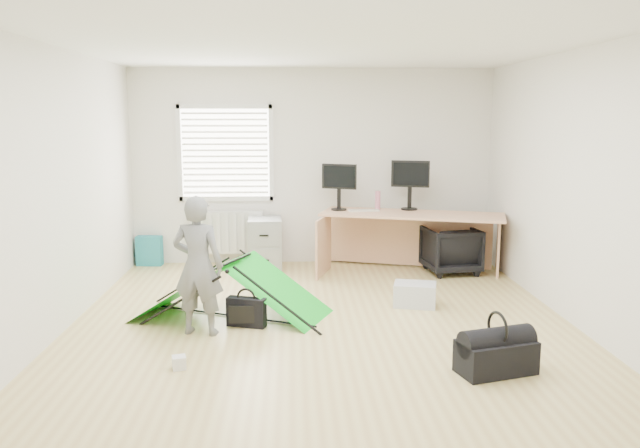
{
  "coord_description": "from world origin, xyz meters",
  "views": [
    {
      "loc": [
        -0.28,
        -5.94,
        2.05
      ],
      "look_at": [
        0.0,
        0.4,
        0.95
      ],
      "focal_mm": 35.0,
      "sensor_mm": 36.0,
      "label": 1
    }
  ],
  "objects_px": {
    "thermos": "(378,200)",
    "kite": "(232,290)",
    "office_chair": "(451,250)",
    "monitor_right": "(410,192)",
    "filing_cabinet": "(265,243)",
    "monitor_left": "(339,193)",
    "desk": "(411,243)",
    "storage_crate": "(415,294)",
    "laptop_bag": "(246,312)",
    "duffel_bag": "(496,357)",
    "person": "(198,266)"
  },
  "relations": [
    {
      "from": "office_chair",
      "to": "kite",
      "type": "height_order",
      "value": "office_chair"
    },
    {
      "from": "monitor_right",
      "to": "storage_crate",
      "type": "bearing_deg",
      "value": -80.34
    },
    {
      "from": "monitor_right",
      "to": "thermos",
      "type": "distance_m",
      "value": 0.44
    },
    {
      "from": "monitor_left",
      "to": "kite",
      "type": "height_order",
      "value": "monitor_left"
    },
    {
      "from": "kite",
      "to": "duffel_bag",
      "type": "height_order",
      "value": "kite"
    },
    {
      "from": "monitor_right",
      "to": "storage_crate",
      "type": "height_order",
      "value": "monitor_right"
    },
    {
      "from": "filing_cabinet",
      "to": "kite",
      "type": "relative_size",
      "value": 0.37
    },
    {
      "from": "office_chair",
      "to": "laptop_bag",
      "type": "bearing_deg",
      "value": 30.87
    },
    {
      "from": "thermos",
      "to": "duffel_bag",
      "type": "bearing_deg",
      "value": -82.43
    },
    {
      "from": "monitor_left",
      "to": "desk",
      "type": "bearing_deg",
      "value": 4.88
    },
    {
      "from": "monitor_left",
      "to": "person",
      "type": "xyz_separation_m",
      "value": [
        -1.51,
        -2.55,
        -0.36
      ]
    },
    {
      "from": "thermos",
      "to": "laptop_bag",
      "type": "xyz_separation_m",
      "value": [
        -1.61,
        -2.38,
        -0.78
      ]
    },
    {
      "from": "desk",
      "to": "kite",
      "type": "height_order",
      "value": "desk"
    },
    {
      "from": "office_chair",
      "to": "kite",
      "type": "relative_size",
      "value": 0.36
    },
    {
      "from": "kite",
      "to": "monitor_right",
      "type": "bearing_deg",
      "value": 67.29
    },
    {
      "from": "desk",
      "to": "office_chair",
      "type": "height_order",
      "value": "desk"
    },
    {
      "from": "person",
      "to": "storage_crate",
      "type": "distance_m",
      "value": 2.42
    },
    {
      "from": "thermos",
      "to": "laptop_bag",
      "type": "relative_size",
      "value": 0.65
    },
    {
      "from": "desk",
      "to": "storage_crate",
      "type": "distance_m",
      "value": 1.48
    },
    {
      "from": "filing_cabinet",
      "to": "office_chair",
      "type": "relative_size",
      "value": 1.02
    },
    {
      "from": "thermos",
      "to": "laptop_bag",
      "type": "distance_m",
      "value": 2.98
    },
    {
      "from": "duffel_bag",
      "to": "kite",
      "type": "bearing_deg",
      "value": 129.91
    },
    {
      "from": "desk",
      "to": "duffel_bag",
      "type": "bearing_deg",
      "value": -71.52
    },
    {
      "from": "person",
      "to": "duffel_bag",
      "type": "distance_m",
      "value": 2.78
    },
    {
      "from": "monitor_right",
      "to": "kite",
      "type": "xyz_separation_m",
      "value": [
        -2.21,
        -2.07,
        -0.75
      ]
    },
    {
      "from": "office_chair",
      "to": "laptop_bag",
      "type": "height_order",
      "value": "office_chair"
    },
    {
      "from": "office_chair",
      "to": "person",
      "type": "xyz_separation_m",
      "value": [
        -2.97,
        -2.23,
        0.36
      ]
    },
    {
      "from": "person",
      "to": "office_chair",
      "type": "bearing_deg",
      "value": -131.54
    },
    {
      "from": "thermos",
      "to": "laptop_bag",
      "type": "bearing_deg",
      "value": -124.1
    },
    {
      "from": "office_chair",
      "to": "duffel_bag",
      "type": "xyz_separation_m",
      "value": [
        -0.45,
        -3.27,
        -0.17
      ]
    },
    {
      "from": "thermos",
      "to": "duffel_bag",
      "type": "height_order",
      "value": "thermos"
    },
    {
      "from": "duffel_bag",
      "to": "laptop_bag",
      "type": "bearing_deg",
      "value": 133.49
    },
    {
      "from": "desk",
      "to": "filing_cabinet",
      "type": "height_order",
      "value": "desk"
    },
    {
      "from": "desk",
      "to": "storage_crate",
      "type": "bearing_deg",
      "value": -81.79
    },
    {
      "from": "filing_cabinet",
      "to": "monitor_left",
      "type": "relative_size",
      "value": 1.44
    },
    {
      "from": "filing_cabinet",
      "to": "monitor_left",
      "type": "bearing_deg",
      "value": -4.82
    },
    {
      "from": "person",
      "to": "thermos",
      "type": "bearing_deg",
      "value": -116.82
    },
    {
      "from": "monitor_left",
      "to": "monitor_right",
      "type": "relative_size",
      "value": 0.94
    },
    {
      "from": "kite",
      "to": "laptop_bag",
      "type": "distance_m",
      "value": 0.37
    },
    {
      "from": "desk",
      "to": "person",
      "type": "bearing_deg",
      "value": -120.45
    },
    {
      "from": "storage_crate",
      "to": "duffel_bag",
      "type": "xyz_separation_m",
      "value": [
        0.3,
        -1.83,
        0.01
      ]
    },
    {
      "from": "storage_crate",
      "to": "laptop_bag",
      "type": "height_order",
      "value": "laptop_bag"
    },
    {
      "from": "thermos",
      "to": "kite",
      "type": "relative_size",
      "value": 0.13
    },
    {
      "from": "office_chair",
      "to": "monitor_right",
      "type": "bearing_deg",
      "value": -40.47
    },
    {
      "from": "thermos",
      "to": "storage_crate",
      "type": "bearing_deg",
      "value": -84.26
    },
    {
      "from": "desk",
      "to": "monitor_right",
      "type": "relative_size",
      "value": 4.6
    },
    {
      "from": "filing_cabinet",
      "to": "kite",
      "type": "distance_m",
      "value": 2.14
    },
    {
      "from": "kite",
      "to": "laptop_bag",
      "type": "bearing_deg",
      "value": -36.17
    },
    {
      "from": "storage_crate",
      "to": "filing_cabinet",
      "type": "bearing_deg",
      "value": 133.32
    },
    {
      "from": "filing_cabinet",
      "to": "laptop_bag",
      "type": "relative_size",
      "value": 1.78
    }
  ]
}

